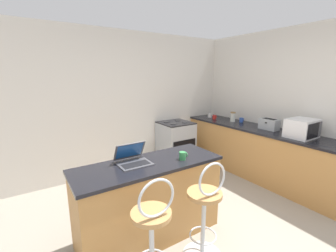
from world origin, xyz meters
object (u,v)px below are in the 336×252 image
Objects in this scene: mug_blue at (241,120)px; mug_red at (214,117)px; mug_green at (183,156)px; storage_jar at (233,117)px; mug_white at (210,115)px; stove_range at (176,144)px; laptop at (133,158)px; toaster at (269,124)px; bar_stool_far at (205,213)px; microwave at (302,128)px; bar_stool_near at (153,237)px.

mug_red is at bearing 113.87° from mug_blue.
mug_red is 2.49m from mug_green.
storage_jar is 0.18m from mug_blue.
stove_range is at bearing -178.42° from mug_white.
storage_jar is 2.13× the size of mug_green.
laptop is 2.81m from mug_red.
toaster is at bearing -87.93° from mug_white.
bar_stool_far reaches higher than mug_green.
mug_red is at bearing 43.97° from bar_stool_far.
stove_range is 1.28m from storage_jar.
mug_blue is 0.75m from mug_white.
mug_red is at bearing 95.65° from toaster.
bar_stool_far is at bearing -56.70° from laptop.
microwave reaches higher than laptop.
storage_jar reaches higher than mug_blue.
stove_range is (1.61, 1.49, -0.50)m from laptop.
bar_stool_near is 1.17× the size of stove_range.
storage_jar reaches higher than mug_green.
mug_blue is at bearing 32.55° from bar_stool_far.
mug_blue is at bearing 80.51° from toaster.
laptop is at bearing 169.85° from microwave.
toaster is 0.80m from storage_jar.
stove_range is at bearing 57.06° from mug_green.
bar_stool_far is 2.88m from mug_red.
toaster is 3.35× the size of mug_green.
laptop reaches higher than mug_white.
bar_stool_near is 2.77m from microwave.
storage_jar reaches higher than toaster.
microwave is 1.37m from storage_jar.
stove_range is 4.60× the size of storage_jar.
storage_jar is 2.13× the size of mug_blue.
microwave reaches higher than stove_range.
microwave is at bearing -97.18° from mug_blue.
laptop is 3.66× the size of mug_green.
storage_jar is (0.05, 1.37, -0.04)m from microwave.
bar_stool_near is at bearing -175.48° from microwave.
bar_stool_far reaches higher than mug_white.
laptop reaches higher than bar_stool_near.
laptop is 2.77m from storage_jar.
mug_green is (-2.10, -1.12, -0.06)m from storage_jar.
toaster reaches higher than mug_blue.
mug_red reaches higher than mug_white.
microwave is at bearing -63.82° from stove_range.
stove_range is at bearing 150.13° from storage_jar.
toaster is 1.20m from mug_red.
stove_range is 9.78× the size of mug_blue.
storage_jar is (1.00, -0.58, 0.55)m from stove_range.
toaster is 0.68m from mug_blue.
microwave is at bearing -89.80° from mug_white.
bar_stool_near is at bearing -144.67° from mug_green.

